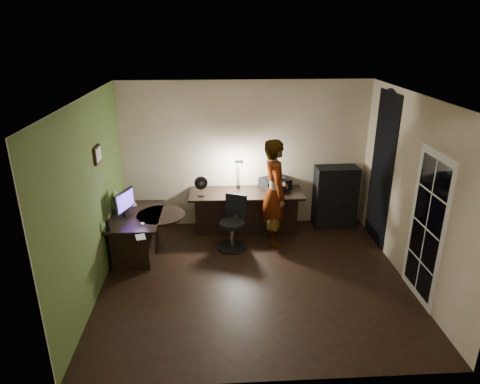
{
  "coord_description": "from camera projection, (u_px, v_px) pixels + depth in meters",
  "views": [
    {
      "loc": [
        -0.54,
        -5.51,
        3.56
      ],
      "look_at": [
        -0.15,
        1.05,
        1.0
      ],
      "focal_mm": 32.0,
      "sensor_mm": 36.0,
      "label": 1
    }
  ],
  "objects": [
    {
      "name": "office_chair",
      "position": [
        232.0,
        224.0,
        7.18
      ],
      "size": [
        0.67,
        0.67,
        0.92
      ],
      "primitive_type": "cube",
      "rotation": [
        0.0,
        0.0,
        -0.41
      ],
      "color": "black",
      "rests_on": "floor"
    },
    {
      "name": "wall_front",
      "position": [
        275.0,
        273.0,
        4.09
      ],
      "size": [
        4.5,
        0.01,
        2.7
      ],
      "primitive_type": "cube",
      "color": "#BEAB8C",
      "rests_on": "floor"
    },
    {
      "name": "ceiling",
      "position": [
        257.0,
        97.0,
        5.46
      ],
      "size": [
        4.5,
        4.0,
        0.01
      ],
      "primitive_type": "cube",
      "color": "silver",
      "rests_on": "floor"
    },
    {
      "name": "monitor",
      "position": [
        124.0,
        209.0,
        6.7
      ],
      "size": [
        0.27,
        0.51,
        0.33
      ],
      "primitive_type": "cube",
      "rotation": [
        0.0,
        0.0,
        -0.36
      ],
      "color": "black",
      "rests_on": "desk_left"
    },
    {
      "name": "desk_lamp",
      "position": [
        238.0,
        172.0,
        7.74
      ],
      "size": [
        0.17,
        0.29,
        0.62
      ],
      "primitive_type": "cube",
      "rotation": [
        0.0,
        0.0,
        0.08
      ],
      "color": "black",
      "rests_on": "desk_right"
    },
    {
      "name": "arched_doorway",
      "position": [
        382.0,
        170.0,
        7.16
      ],
      "size": [
        0.01,
        0.9,
        2.6
      ],
      "primitive_type": "cube",
      "color": "black",
      "rests_on": "floor"
    },
    {
      "name": "headphones",
      "position": [
        278.0,
        190.0,
        7.61
      ],
      "size": [
        0.22,
        0.12,
        0.1
      ],
      "primitive_type": "cube",
      "rotation": [
        0.0,
        0.0,
        -0.13
      ],
      "color": "navy",
      "rests_on": "desk_right"
    },
    {
      "name": "notepad",
      "position": [
        141.0,
        237.0,
        6.15
      ],
      "size": [
        0.18,
        0.22,
        0.01
      ],
      "primitive_type": "cube",
      "rotation": [
        0.0,
        0.0,
        0.29
      ],
      "color": "silver",
      "rests_on": "desk_left"
    },
    {
      "name": "floor",
      "position": [
        254.0,
        279.0,
        6.44
      ],
      "size": [
        4.5,
        4.0,
        0.01
      ],
      "primitive_type": "cube",
      "color": "black",
      "rests_on": "ground"
    },
    {
      "name": "laptop_stand",
      "position": [
        127.0,
        208.0,
        7.03
      ],
      "size": [
        0.27,
        0.23,
        0.1
      ],
      "primitive_type": "cube",
      "rotation": [
        0.0,
        0.0,
        0.13
      ],
      "color": "silver",
      "rests_on": "desk_left"
    },
    {
      "name": "wall_left",
      "position": [
        91.0,
        199.0,
        5.83
      ],
      "size": [
        0.01,
        4.0,
        2.7
      ],
      "primitive_type": "cube",
      "color": "#BEAB8C",
      "rests_on": "floor"
    },
    {
      "name": "wall_back",
      "position": [
        245.0,
        155.0,
        7.82
      ],
      "size": [
        4.5,
        0.01,
        2.7
      ],
      "primitive_type": "cube",
      "color": "#BEAB8C",
      "rests_on": "floor"
    },
    {
      "name": "desk_right",
      "position": [
        246.0,
        212.0,
        7.82
      ],
      "size": [
        2.05,
        0.75,
        0.77
      ],
      "primitive_type": "cube",
      "rotation": [
        0.0,
        0.0,
        -0.02
      ],
      "color": "black",
      "rests_on": "floor"
    },
    {
      "name": "printer",
      "position": [
        275.0,
        183.0,
        7.79
      ],
      "size": [
        0.6,
        0.54,
        0.22
      ],
      "primitive_type": "cube",
      "rotation": [
        0.0,
        0.0,
        0.36
      ],
      "color": "black",
      "rests_on": "desk_right"
    },
    {
      "name": "laptop",
      "position": [
        126.0,
        199.0,
        6.98
      ],
      "size": [
        0.38,
        0.37,
        0.21
      ],
      "primitive_type": "cube",
      "rotation": [
        0.0,
        0.0,
        0.37
      ],
      "color": "silver",
      "rests_on": "laptop_stand"
    },
    {
      "name": "wall_right",
      "position": [
        413.0,
        192.0,
        6.08
      ],
      "size": [
        0.01,
        4.0,
        2.7
      ],
      "primitive_type": "cube",
      "color": "#BEAB8C",
      "rests_on": "floor"
    },
    {
      "name": "desk_fan",
      "position": [
        201.0,
        186.0,
        7.45
      ],
      "size": [
        0.25,
        0.18,
        0.36
      ],
      "primitive_type": "cube",
      "rotation": [
        0.0,
        0.0,
        0.23
      ],
      "color": "black",
      "rests_on": "desk_right"
    },
    {
      "name": "mouse",
      "position": [
        142.0,
        224.0,
        6.54
      ],
      "size": [
        0.08,
        0.1,
        0.03
      ],
      "primitive_type": "ellipsoid",
      "rotation": [
        0.0,
        0.0,
        -0.26
      ],
      "color": "silver",
      "rests_on": "desk_left"
    },
    {
      "name": "pen",
      "position": [
        129.0,
        217.0,
        6.8
      ],
      "size": [
        0.1,
        0.12,
        0.01
      ],
      "primitive_type": "cube",
      "rotation": [
        0.0,
        0.0,
        0.7
      ],
      "color": "black",
      "rests_on": "desk_left"
    },
    {
      "name": "phone",
      "position": [
        160.0,
        222.0,
        6.61
      ],
      "size": [
        0.07,
        0.13,
        0.01
      ],
      "primitive_type": "cube",
      "rotation": [
        0.0,
        0.0,
        -0.04
      ],
      "color": "black",
      "rests_on": "desk_left"
    },
    {
      "name": "green_wall_overlay",
      "position": [
        92.0,
        199.0,
        5.83
      ],
      "size": [
        0.0,
        4.0,
        2.7
      ],
      "primitive_type": "cube",
      "color": "#485F28",
      "rests_on": "floor"
    },
    {
      "name": "desk_left",
      "position": [
        138.0,
        235.0,
        6.99
      ],
      "size": [
        0.79,
        1.27,
        0.73
      ],
      "primitive_type": "cube",
      "rotation": [
        0.0,
        0.0,
        -0.01
      ],
      "color": "black",
      "rests_on": "floor"
    },
    {
      "name": "person",
      "position": [
        275.0,
        193.0,
        7.2
      ],
      "size": [
        0.52,
        0.71,
        1.86
      ],
      "primitive_type": "imported",
      "rotation": [
        0.0,
        0.0,
        1.69
      ],
      "color": "#D8A88C",
      "rests_on": "floor"
    },
    {
      "name": "speaker",
      "position": [
        108.0,
        226.0,
        6.3
      ],
      "size": [
        0.08,
        0.08,
        0.18
      ],
      "primitive_type": "cylinder",
      "rotation": [
        0.0,
        0.0,
        -0.2
      ],
      "color": "black",
      "rests_on": "desk_left"
    },
    {
      "name": "framed_picture",
      "position": [
        97.0,
        155.0,
        6.07
      ],
      "size": [
        0.04,
        0.3,
        0.25
      ],
      "primitive_type": "cube",
      "color": "black",
      "rests_on": "wall_left"
    },
    {
      "name": "french_door",
      "position": [
        426.0,
        228.0,
        5.67
      ],
      "size": [
        0.02,
        0.92,
        2.1
      ],
      "primitive_type": "cube",
      "color": "white",
      "rests_on": "floor"
    },
    {
      "name": "cabinet",
      "position": [
        335.0,
        197.0,
        7.98
      ],
      "size": [
        0.78,
        0.41,
        1.16
      ],
      "primitive_type": "cube",
      "rotation": [
        0.0,
        0.0,
        0.02
      ],
      "color": "black",
      "rests_on": "floor"
    }
  ]
}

